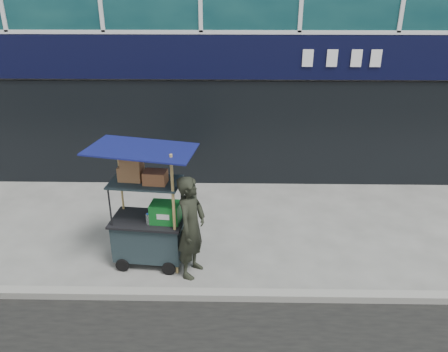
{
  "coord_description": "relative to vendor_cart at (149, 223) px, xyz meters",
  "views": [
    {
      "loc": [
        0.64,
        -5.42,
        4.34
      ],
      "look_at": [
        0.52,
        1.2,
        1.39
      ],
      "focal_mm": 35.0,
      "sensor_mm": 36.0,
      "label": 1
    }
  ],
  "objects": [
    {
      "name": "vendor_man",
      "position": [
        0.72,
        -0.3,
        0.11
      ],
      "size": [
        0.6,
        0.72,
        1.71
      ],
      "primitive_type": "imported",
      "rotation": [
        0.0,
        0.0,
        1.22
      ],
      "color": "black",
      "rests_on": "ground"
    },
    {
      "name": "curb",
      "position": [
        0.69,
        -0.94,
        -0.68
      ],
      "size": [
        80.0,
        0.18,
        0.12
      ],
      "primitive_type": "cube",
      "color": "gray",
      "rests_on": "ground"
    },
    {
      "name": "ground",
      "position": [
        0.69,
        -0.74,
        -0.74
      ],
      "size": [
        80.0,
        80.0,
        0.0
      ],
      "primitive_type": "plane",
      "color": "#63635F",
      "rests_on": "ground"
    },
    {
      "name": "vendor_cart",
      "position": [
        0.0,
        0.0,
        0.0
      ],
      "size": [
        1.66,
        1.26,
        2.12
      ],
      "rotation": [
        0.0,
        0.0,
        -0.1
      ],
      "color": "#18262A",
      "rests_on": "ground"
    }
  ]
}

